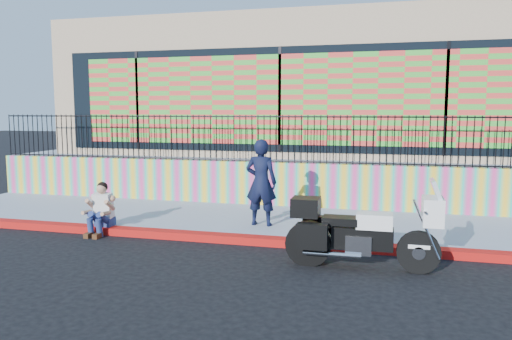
% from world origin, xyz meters
% --- Properties ---
extents(ground, '(90.00, 90.00, 0.00)m').
position_xyz_m(ground, '(0.00, 0.00, 0.00)').
color(ground, black).
rests_on(ground, ground).
extents(red_curb, '(16.00, 0.30, 0.15)m').
position_xyz_m(red_curb, '(0.00, 0.00, 0.07)').
color(red_curb, red).
rests_on(red_curb, ground).
extents(sidewalk, '(16.00, 3.00, 0.15)m').
position_xyz_m(sidewalk, '(0.00, 1.65, 0.07)').
color(sidewalk, '#8F98AB').
rests_on(sidewalk, ground).
extents(mural_wall, '(16.00, 0.20, 1.10)m').
position_xyz_m(mural_wall, '(0.00, 3.25, 0.70)').
color(mural_wall, '#E73C8C').
rests_on(mural_wall, sidewalk).
extents(metal_fence, '(15.80, 0.04, 1.20)m').
position_xyz_m(metal_fence, '(0.00, 3.25, 1.85)').
color(metal_fence, black).
rests_on(metal_fence, mural_wall).
extents(elevated_platform, '(16.00, 10.00, 1.25)m').
position_xyz_m(elevated_platform, '(0.00, 8.35, 0.62)').
color(elevated_platform, '#8F98AB').
rests_on(elevated_platform, ground).
extents(storefront_building, '(14.00, 8.06, 4.00)m').
position_xyz_m(storefront_building, '(0.00, 8.13, 3.25)').
color(storefront_building, tan).
rests_on(storefront_building, elevated_platform).
extents(police_motorcycle, '(2.43, 0.80, 1.51)m').
position_xyz_m(police_motorcycle, '(2.42, -1.02, 0.63)').
color(police_motorcycle, black).
rests_on(police_motorcycle, ground).
extents(police_officer, '(0.68, 0.46, 1.83)m').
position_xyz_m(police_officer, '(0.28, 0.97, 1.06)').
color(police_officer, black).
rests_on(police_officer, sidewalk).
extents(seated_man, '(0.54, 0.71, 1.06)m').
position_xyz_m(seated_man, '(-2.89, -0.11, 0.45)').
color(seated_man, navy).
rests_on(seated_man, ground).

